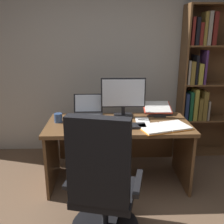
% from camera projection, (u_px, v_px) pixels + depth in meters
% --- Properties ---
extents(wall_back, '(5.40, 0.12, 2.68)m').
position_uv_depth(wall_back, '(108.00, 59.00, 3.59)').
color(wall_back, '#B2ADA3').
rests_on(wall_back, ground).
extents(desk, '(1.58, 0.74, 0.74)m').
position_uv_depth(desk, '(118.00, 137.00, 2.94)').
color(desk, brown).
rests_on(desk, ground).
extents(bookshelf, '(0.90, 0.32, 2.05)m').
position_uv_depth(bookshelf, '(205.00, 82.00, 3.50)').
color(bookshelf, brown).
rests_on(bookshelf, ground).
extents(office_chair, '(0.68, 0.60, 1.13)m').
position_uv_depth(office_chair, '(102.00, 189.00, 2.05)').
color(office_chair, black).
rests_on(office_chair, ground).
extents(monitor, '(0.52, 0.16, 0.46)m').
position_uv_depth(monitor, '(123.00, 97.00, 2.98)').
color(monitor, black).
rests_on(monitor, desk).
extents(laptop, '(0.35, 0.32, 0.24)m').
position_uv_depth(laptop, '(88.00, 112.00, 3.02)').
color(laptop, black).
rests_on(laptop, desk).
extents(keyboard, '(0.42, 0.15, 0.02)m').
position_uv_depth(keyboard, '(126.00, 126.00, 2.67)').
color(keyboard, black).
rests_on(keyboard, desk).
extents(computer_mouse, '(0.06, 0.10, 0.04)m').
position_uv_depth(computer_mouse, '(97.00, 126.00, 2.66)').
color(computer_mouse, black).
rests_on(computer_mouse, desk).
extents(reading_stand_with_book, '(0.34, 0.30, 0.13)m').
position_uv_depth(reading_stand_with_book, '(157.00, 108.00, 3.11)').
color(reading_stand_with_book, black).
rests_on(reading_stand_with_book, desk).
extents(open_binder, '(0.58, 0.43, 0.02)m').
position_uv_depth(open_binder, '(165.00, 127.00, 2.64)').
color(open_binder, orange).
rests_on(open_binder, desk).
extents(notepad, '(0.16, 0.22, 0.01)m').
position_uv_depth(notepad, '(142.00, 121.00, 2.86)').
color(notepad, white).
rests_on(notepad, desk).
extents(pen, '(0.14, 0.03, 0.01)m').
position_uv_depth(pen, '(144.00, 120.00, 2.86)').
color(pen, black).
rests_on(pen, notepad).
extents(coffee_mug, '(0.09, 0.09, 0.10)m').
position_uv_depth(coffee_mug, '(58.00, 118.00, 2.81)').
color(coffee_mug, '#334C7A').
rests_on(coffee_mug, desk).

